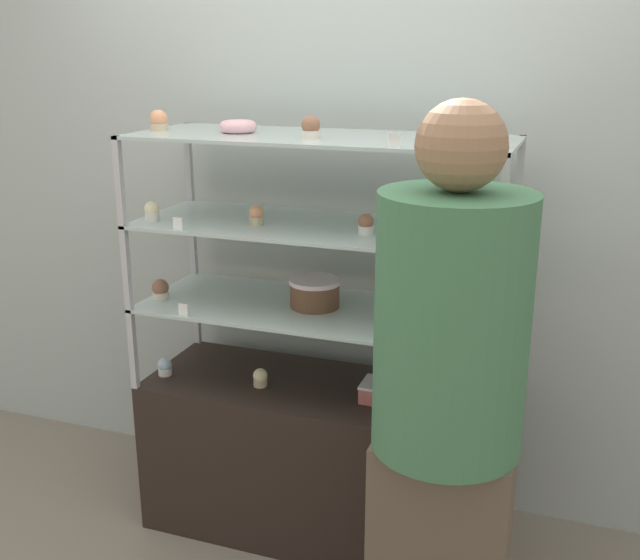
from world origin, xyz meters
The scene contains 26 objects.
ground_plane centered at (0.00, 0.00, 0.00)m, with size 20.00×20.00×0.00m, color gray.
back_wall centered at (0.00, 0.40, 1.30)m, with size 8.00×0.05×2.60m.
display_base centered at (0.00, 0.00, 0.31)m, with size 1.34×0.52×0.62m.
display_riser_lower centered at (0.00, 0.00, 0.92)m, with size 1.34×0.52×0.32m.
display_riser_middle centered at (0.00, 0.00, 1.23)m, with size 1.34×0.52×0.32m.
display_riser_upper centered at (0.00, 0.00, 1.55)m, with size 1.34×0.52×0.32m.
layer_cake_centerpiece centered at (-0.03, 0.02, 0.99)m, with size 0.19×0.19×0.11m.
sheet_cake_frosted centered at (0.31, -0.03, 0.65)m, with size 0.27×0.13×0.07m.
cupcake_0 centered at (-0.61, -0.11, 0.65)m, with size 0.06×0.06×0.07m.
cupcake_1 centered at (-0.22, -0.07, 0.65)m, with size 0.06×0.06×0.07m.
cupcake_2 centered at (0.60, -0.06, 0.65)m, with size 0.06×0.06×0.07m.
price_tag_0 centered at (0.49, -0.24, 0.64)m, with size 0.04×0.00×0.04m.
cupcake_3 centered at (-0.62, -0.09, 0.97)m, with size 0.06×0.06×0.08m.
cupcake_4 centered at (0.61, -0.13, 0.97)m, with size 0.06×0.06×0.08m.
price_tag_1 centered at (-0.44, -0.24, 0.96)m, with size 0.04×0.00×0.04m.
cupcake_5 centered at (-0.61, -0.14, 1.29)m, with size 0.05×0.05×0.07m.
cupcake_6 centered at (-0.22, -0.07, 1.29)m, with size 0.05×0.05×0.07m.
cupcake_7 centered at (0.19, -0.08, 1.29)m, with size 0.05×0.05×0.07m.
cupcake_8 centered at (0.60, -0.07, 1.29)m, with size 0.05×0.05×0.07m.
price_tag_2 centered at (-0.44, -0.24, 1.27)m, with size 0.04×0.00×0.04m.
cupcake_9 centered at (-0.61, -0.04, 1.60)m, with size 0.06×0.06×0.08m.
cupcake_10 centered at (0.00, -0.09, 1.60)m, with size 0.06×0.06×0.08m.
cupcake_11 centered at (0.60, -0.12, 1.60)m, with size 0.06×0.06×0.08m.
price_tag_3 centered at (0.32, -0.24, 1.59)m, with size 0.04×0.00×0.04m.
donut_glazed centered at (-0.31, -0.01, 1.59)m, with size 0.13×0.13×0.04m.
customer_figure centered at (0.59, -0.61, 0.93)m, with size 0.41×0.41×1.74m.
Camera 1 is at (0.88, -2.46, 1.86)m, focal length 42.00 mm.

